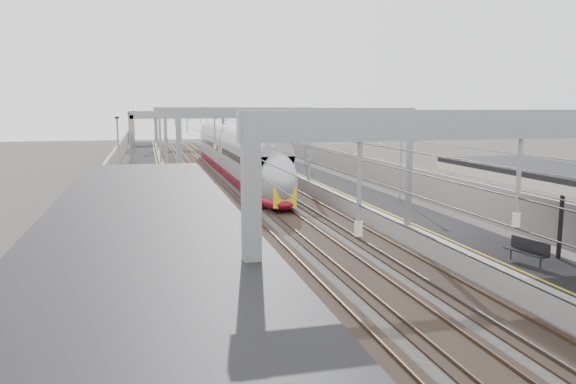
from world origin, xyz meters
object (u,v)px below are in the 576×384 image
overbridge (189,120)px  signal_green (167,145)px  train (235,158)px  bench (528,249)px

overbridge → signal_green: (-5.20, -27.34, -2.89)m
train → signal_green: train is taller
overbridge → train: bearing=-88.1°
signal_green → bench: bearing=-77.6°
train → bench: bearing=-81.2°
overbridge → signal_green: size_ratio=6.33×
train → bench: size_ratio=23.76×
overbridge → bench: overbridge is taller
overbridge → train: 45.73m
overbridge → train: overbridge is taller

